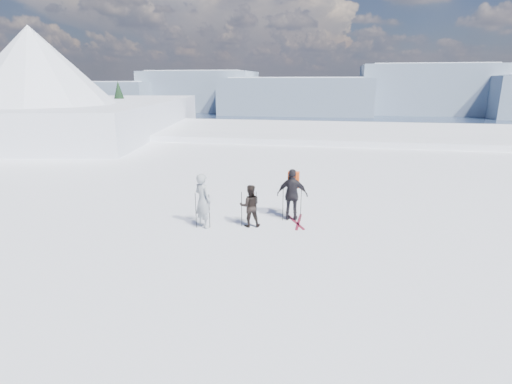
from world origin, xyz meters
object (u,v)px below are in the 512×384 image
(skis_loose, at_px, (297,222))
(skier_grey, at_px, (203,201))
(skier_pack, at_px, (292,195))
(skier_dark, at_px, (250,206))

(skis_loose, bearing_deg, skier_grey, -160.85)
(skier_pack, height_order, skis_loose, skier_pack)
(skier_grey, xyz_separation_m, skier_pack, (2.98, 1.33, -0.01))
(skier_dark, relative_size, skier_pack, 0.79)
(skier_pack, xyz_separation_m, skis_loose, (0.21, -0.22, -0.95))
(skier_dark, height_order, skis_loose, skier_dark)
(skier_dark, bearing_deg, skier_pack, -161.44)
(skier_grey, distance_m, skier_pack, 3.27)
(skier_grey, bearing_deg, skier_dark, -134.47)
(skier_pack, bearing_deg, skier_grey, 25.26)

